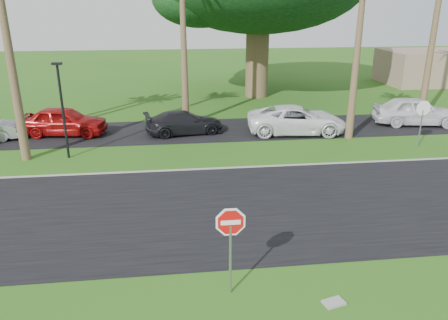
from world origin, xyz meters
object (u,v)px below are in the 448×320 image
stop_sign_near (230,234)px  car_dark (184,123)px  stop_sign_far (422,114)px  car_minivan (297,120)px  car_pickup (416,111)px  car_red (64,121)px

stop_sign_near → car_dark: (-0.67, 14.96, -1.12)m
stop_sign_far → car_minivan: (-5.68, 3.28, -0.98)m
stop_sign_near → car_dark: bearing=92.6°
car_minivan → stop_sign_near: bearing=163.2°
stop_sign_far → car_dark: 12.84m
stop_sign_far → car_pickup: bearing=-117.0°
stop_sign_far → car_dark: stop_sign_far is taller
car_pickup → stop_sign_far: bearing=163.2°
car_pickup → car_dark: bearing=101.2°
car_dark → car_minivan: size_ratio=0.80×
car_red → stop_sign_near: bearing=-146.4°
car_dark → stop_sign_far: bearing=-118.1°
stop_sign_near → car_pickup: (13.64, 15.19, -0.91)m
car_minivan → car_dark: bearing=89.5°
stop_sign_near → stop_sign_far: size_ratio=1.00×
car_pickup → car_minivan: bearing=106.8°
stop_sign_far → stop_sign_near: bearing=43.7°
car_red → car_pickup: bearing=-83.0°
car_dark → car_minivan: (6.49, -0.67, 0.13)m
car_red → car_minivan: bearing=-87.4°
stop_sign_far → car_pickup: 4.80m
car_red → car_minivan: 13.37m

